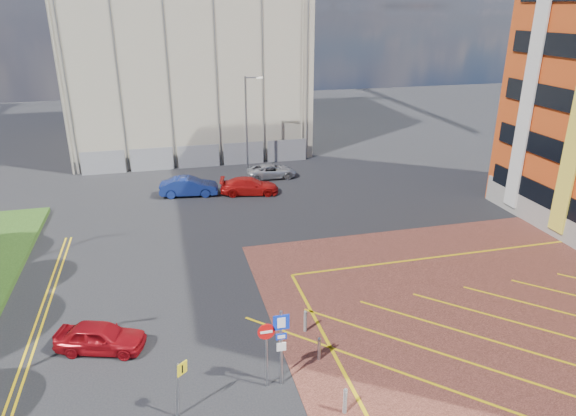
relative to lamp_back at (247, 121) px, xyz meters
name	(u,v)px	position (x,y,z in m)	size (l,w,h in m)	color
ground	(274,404)	(-4.08, -28.00, -4.36)	(140.00, 140.00, 0.00)	black
lamp_back	(247,121)	(0.00, 0.00, 0.00)	(1.53, 0.16, 8.00)	#9EA0A8
sign_cluster	(276,342)	(-3.78, -27.02, -2.41)	(1.17, 0.12, 3.20)	#9EA0A8
warning_sign	(179,383)	(-7.31, -27.73, -2.93)	(0.55, 0.37, 2.24)	#9EA0A8
bollard_row	(352,416)	(-1.78, -29.67, -3.89)	(0.14, 11.14, 0.90)	#9EA0A8
construction_building	(183,31)	(-4.08, 12.00, 6.64)	(21.20, 19.20, 22.00)	#ABA08C
construction_fence	(210,156)	(-3.08, 2.00, -3.36)	(21.60, 0.06, 2.00)	gray
car_red_left	(100,337)	(-10.32, -23.15, -3.74)	(1.46, 3.64, 1.24)	maroon
car_blue_back	(189,186)	(-5.45, -5.14, -3.65)	(1.50, 4.29, 1.41)	navy
car_red_back	(249,186)	(-0.99, -5.92, -3.73)	(1.78, 4.37, 1.27)	red
car_silver_back	(272,171)	(1.49, -2.49, -3.79)	(1.90, 4.11, 1.14)	#B1B2B8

